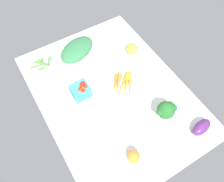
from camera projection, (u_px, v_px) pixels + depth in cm
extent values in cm
cube|color=white|center=(112.00, 94.00, 131.13)|extent=(104.00, 76.00, 2.00)
cube|color=teal|center=(81.00, 91.00, 127.51)|extent=(9.48, 9.48, 5.76)
sphere|color=red|center=(80.00, 89.00, 125.05)|extent=(2.68, 2.68, 2.68)
sphere|color=red|center=(83.00, 91.00, 124.71)|extent=(2.70, 2.70, 2.70)
sphere|color=red|center=(86.00, 87.00, 126.19)|extent=(2.79, 2.79, 2.79)
sphere|color=red|center=(83.00, 84.00, 126.82)|extent=(3.19, 3.19, 3.19)
sphere|color=red|center=(82.00, 86.00, 126.27)|extent=(2.41, 2.41, 2.41)
sphere|color=red|center=(81.00, 86.00, 126.52)|extent=(2.44, 2.44, 2.44)
cone|color=orange|center=(115.00, 84.00, 132.35)|extent=(11.36, 9.41, 2.21)
cone|color=orange|center=(118.00, 84.00, 132.04)|extent=(12.64, 11.58, 2.67)
cone|color=orange|center=(123.00, 84.00, 131.98)|extent=(12.63, 15.49, 2.37)
cone|color=orange|center=(126.00, 85.00, 131.87)|extent=(13.76, 13.79, 2.25)
cone|color=orange|center=(130.00, 85.00, 131.78)|extent=(15.34, 11.75, 2.14)
ellipsoid|color=#5A2870|center=(201.00, 127.00, 115.85)|extent=(7.79, 12.34, 6.06)
ellipsoid|color=#337748|center=(77.00, 49.00, 143.28)|extent=(23.59, 28.33, 6.83)
cone|color=#478E3B|center=(44.00, 64.00, 140.14)|extent=(6.17, 4.87, 1.84)
cone|color=#528336|center=(42.00, 59.00, 142.54)|extent=(1.85, 6.07, 1.65)
cone|color=#49853C|center=(49.00, 62.00, 141.27)|extent=(7.38, 5.60, 1.68)
cone|color=#4A8635|center=(38.00, 66.00, 139.70)|extent=(3.88, 8.59, 1.72)
cone|color=#517B34|center=(36.00, 63.00, 141.03)|extent=(4.96, 8.89, 1.48)
cone|color=#4A7E30|center=(43.00, 63.00, 140.93)|extent=(7.07, 6.85, 1.35)
cone|color=#408339|center=(39.00, 70.00, 137.97)|extent=(1.88, 6.63, 1.74)
cone|color=#478D3A|center=(36.00, 62.00, 141.09)|extent=(2.62, 9.04, 1.95)
sphere|color=orange|center=(134.00, 157.00, 107.78)|extent=(6.33, 6.33, 6.33)
sphere|color=#96AA3D|center=(132.00, 49.00, 143.38)|extent=(7.21, 7.21, 7.21)
cylinder|color=#9CC283|center=(164.00, 116.00, 120.00)|extent=(3.35, 3.35, 4.86)
sphere|color=#25692A|center=(166.00, 110.00, 115.15)|extent=(8.93, 8.93, 8.93)
sphere|color=#207125|center=(170.00, 105.00, 116.83)|extent=(4.39, 4.39, 4.39)
sphere|color=#25682D|center=(160.00, 112.00, 113.73)|extent=(3.43, 3.43, 3.43)
sphere|color=#216929|center=(173.00, 108.00, 115.15)|extent=(4.08, 4.08, 4.08)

